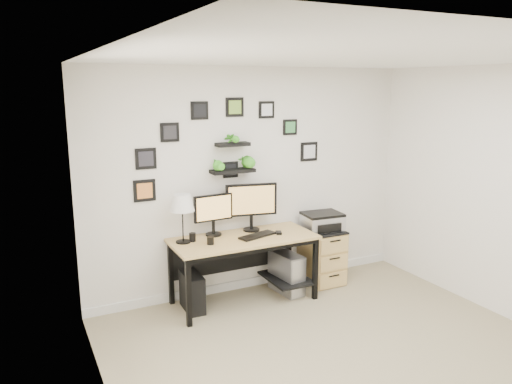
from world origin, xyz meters
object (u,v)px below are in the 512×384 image
mug (210,241)px  printer (322,221)px  file_cabinet (322,256)px  pc_tower_grey (287,273)px  table_lamp (182,204)px  monitor_right (251,203)px  pc_tower_black (192,292)px  desk (245,247)px  monitor_left (213,212)px

mug → printer: (1.52, 0.17, -0.02)m
file_cabinet → pc_tower_grey: bearing=-171.4°
table_lamp → printer: table_lamp is taller
pc_tower_grey → monitor_right: bearing=152.9°
pc_tower_black → printer: bearing=3.7°
desk → monitor_left: size_ratio=3.42×
monitor_left → mug: 0.40m
monitor_right → pc_tower_grey: size_ratio=1.18×
mug → file_cabinet: size_ratio=0.12×
monitor_left → pc_tower_black: 0.90m
monitor_left → table_lamp: size_ratio=0.89×
pc_tower_black → file_cabinet: size_ratio=0.61×
pc_tower_grey → printer: bearing=9.4°
printer → mug: bearing=-173.7°
monitor_right → pc_tower_grey: (0.37, -0.19, -0.84)m
pc_tower_black → printer: printer is taller
desk → pc_tower_black: (-0.63, 0.02, -0.42)m
monitor_left → printer: bearing=-4.9°
desk → mug: size_ratio=19.18×
desk → mug: 0.49m
table_lamp → mug: size_ratio=6.30×
monitor_left → monitor_right: 0.46m
table_lamp → monitor_right: bearing=4.9°
desk → file_cabinet: size_ratio=2.39×
mug → table_lamp: bearing=140.8°
file_cabinet → printer: (-0.01, 0.01, 0.44)m
monitor_right → file_cabinet: 1.18m
table_lamp → pc_tower_grey: size_ratio=1.05×
monitor_left → monitor_right: bearing=-2.5°
monitor_left → mug: size_ratio=5.60×
pc_tower_black → file_cabinet: 1.70m
pc_tower_grey → pc_tower_black: bearing=177.9°
pc_tower_grey → printer: printer is taller
monitor_right → mug: monitor_right is taller
desk → monitor_right: bearing=46.4°
file_cabinet → pc_tower_black: bearing=-178.6°
desk → pc_tower_black: bearing=178.4°
desk → pc_tower_grey: 0.65m
table_lamp → printer: size_ratio=1.09×
monitor_left → table_lamp: table_lamp is taller
monitor_left → monitor_right: size_ratio=0.79×
pc_tower_black → file_cabinet: file_cabinet is taller
pc_tower_grey → file_cabinet: (0.55, 0.08, 0.10)m
monitor_right → pc_tower_grey: bearing=-27.1°
pc_tower_black → desk: bearing=0.5°
table_lamp → desk: bearing=-7.5°
mug → printer: printer is taller
desk → monitor_left: monitor_left is taller
monitor_right → printer: bearing=-6.1°
table_lamp → file_cabinet: size_ratio=0.78×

